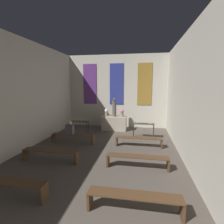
# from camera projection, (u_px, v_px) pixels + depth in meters

# --- Properties ---
(wall_back) EXTENTS (6.69, 0.16, 4.73)m
(wall_back) POSITION_uv_depth(u_px,v_px,m) (117.00, 91.00, 11.54)
(wall_back) COLOR beige
(wall_back) RESTS_ON ground_plane
(wall_left) EXTENTS (0.12, 12.00, 4.73)m
(wall_left) POSITION_uv_depth(u_px,v_px,m) (3.00, 97.00, 6.32)
(wall_left) COLOR beige
(wall_left) RESTS_ON ground_plane
(wall_right) EXTENTS (0.12, 12.00, 4.73)m
(wall_right) POSITION_uv_depth(u_px,v_px,m) (197.00, 99.00, 5.20)
(wall_right) COLOR beige
(wall_right) RESTS_ON ground_plane
(altar) EXTENTS (1.50, 0.72, 0.86)m
(altar) POSITION_uv_depth(u_px,v_px,m) (114.00, 123.00, 10.85)
(altar) COLOR #ADA38E
(altar) RESTS_ON ground_plane
(statue) EXTENTS (0.24, 0.24, 1.14)m
(statue) POSITION_uv_depth(u_px,v_px,m) (114.00, 108.00, 10.71)
(statue) COLOR #5B5651
(statue) RESTS_ON altar
(flower_vase_left) EXTENTS (0.25, 0.25, 0.47)m
(flower_vase_left) POSITION_uv_depth(u_px,v_px,m) (107.00, 112.00, 10.83)
(flower_vase_left) COLOR #937A5B
(flower_vase_left) RESTS_ON altar
(flower_vase_right) EXTENTS (0.25, 0.25, 0.47)m
(flower_vase_right) POSITION_uv_depth(u_px,v_px,m) (122.00, 112.00, 10.66)
(flower_vase_right) COLOR #937A5B
(flower_vase_right) RESTS_ON altar
(candle_rack_left) EXTENTS (1.10, 0.37, 0.99)m
(candle_rack_left) POSITION_uv_depth(u_px,v_px,m) (79.00, 123.00, 9.76)
(candle_rack_left) COLOR #332D28
(candle_rack_left) RESTS_ON ground_plane
(candle_rack_right) EXTENTS (1.10, 0.37, 0.97)m
(candle_rack_right) POSITION_uv_depth(u_px,v_px,m) (144.00, 126.00, 9.15)
(candle_rack_right) COLOR #332D28
(candle_rack_right) RESTS_ON ground_plane
(pew_second_left) EXTENTS (2.07, 0.36, 0.43)m
(pew_second_left) POSITION_uv_depth(u_px,v_px,m) (7.00, 185.00, 4.35)
(pew_second_left) COLOR #4C331E
(pew_second_left) RESTS_ON ground_plane
(pew_second_right) EXTENTS (2.07, 0.36, 0.43)m
(pew_second_right) POSITION_uv_depth(u_px,v_px,m) (134.00, 199.00, 3.81)
(pew_second_right) COLOR #4C331E
(pew_second_right) RESTS_ON ground_plane
(pew_third_left) EXTENTS (2.07, 0.36, 0.43)m
(pew_third_left) POSITION_uv_depth(u_px,v_px,m) (51.00, 153.00, 6.40)
(pew_third_left) COLOR #4C331E
(pew_third_left) RESTS_ON ground_plane
(pew_third_right) EXTENTS (2.07, 0.36, 0.43)m
(pew_third_right) POSITION_uv_depth(u_px,v_px,m) (137.00, 159.00, 5.86)
(pew_third_right) COLOR #4C331E
(pew_third_right) RESTS_ON ground_plane
(pew_back_left) EXTENTS (2.07, 0.36, 0.43)m
(pew_back_left) POSITION_uv_depth(u_px,v_px,m) (73.00, 136.00, 8.46)
(pew_back_left) COLOR #4C331E
(pew_back_left) RESTS_ON ground_plane
(pew_back_right) EXTENTS (2.07, 0.36, 0.43)m
(pew_back_right) POSITION_uv_depth(u_px,v_px,m) (139.00, 140.00, 7.92)
(pew_back_right) COLOR #4C331E
(pew_back_right) RESTS_ON ground_plane
(person_seated) EXTENTS (0.36, 0.24, 0.67)m
(person_seated) POSITION_uv_depth(u_px,v_px,m) (70.00, 128.00, 8.42)
(person_seated) COLOR #564C56
(person_seated) RESTS_ON pew_back_left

